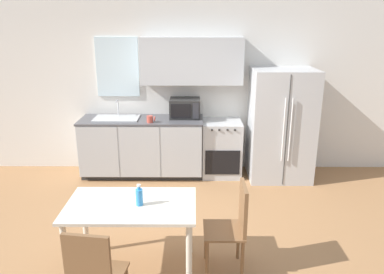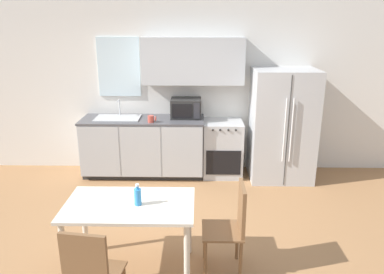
{
  "view_description": "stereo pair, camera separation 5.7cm",
  "coord_description": "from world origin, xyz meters",
  "px_view_note": "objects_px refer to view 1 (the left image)",
  "views": [
    {
      "loc": [
        0.31,
        -3.83,
        2.44
      ],
      "look_at": [
        0.29,
        0.54,
        1.05
      ],
      "focal_mm": 35.0,
      "sensor_mm": 36.0,
      "label": 1
    },
    {
      "loc": [
        0.37,
        -3.83,
        2.44
      ],
      "look_at": [
        0.29,
        0.54,
        1.05
      ],
      "focal_mm": 35.0,
      "sensor_mm": 36.0,
      "label": 2
    }
  ],
  "objects_px": {
    "dining_chair_near": "(93,273)",
    "dining_chair_side": "(234,222)",
    "oven_range": "(221,148)",
    "dining_table": "(131,214)",
    "drink_bottle": "(139,197)",
    "refrigerator": "(281,125)",
    "microwave": "(185,108)",
    "coffee_mug": "(150,119)"
  },
  "relations": [
    {
      "from": "dining_table",
      "to": "microwave",
      "type": "bearing_deg",
      "value": 79.89
    },
    {
      "from": "coffee_mug",
      "to": "drink_bottle",
      "type": "distance_m",
      "value": 2.28
    },
    {
      "from": "oven_range",
      "to": "dining_table",
      "type": "xyz_separation_m",
      "value": [
        -1.04,
        -2.48,
        0.2
      ]
    },
    {
      "from": "dining_chair_side",
      "to": "coffee_mug",
      "type": "bearing_deg",
      "value": 25.37
    },
    {
      "from": "dining_chair_near",
      "to": "dining_chair_side",
      "type": "bearing_deg",
      "value": 41.25
    },
    {
      "from": "refrigerator",
      "to": "drink_bottle",
      "type": "bearing_deg",
      "value": -127.65
    },
    {
      "from": "dining_table",
      "to": "dining_chair_side",
      "type": "bearing_deg",
      "value": 2.04
    },
    {
      "from": "microwave",
      "to": "dining_table",
      "type": "xyz_separation_m",
      "value": [
        -0.46,
        -2.56,
        -0.44
      ]
    },
    {
      "from": "oven_range",
      "to": "dining_chair_side",
      "type": "bearing_deg",
      "value": -91.09
    },
    {
      "from": "oven_range",
      "to": "dining_table",
      "type": "bearing_deg",
      "value": -112.82
    },
    {
      "from": "drink_bottle",
      "to": "microwave",
      "type": "bearing_deg",
      "value": 81.86
    },
    {
      "from": "microwave",
      "to": "dining_chair_side",
      "type": "relative_size",
      "value": 0.51
    },
    {
      "from": "refrigerator",
      "to": "dining_chair_near",
      "type": "height_order",
      "value": "refrigerator"
    },
    {
      "from": "dining_chair_near",
      "to": "dining_chair_side",
      "type": "relative_size",
      "value": 1.0
    },
    {
      "from": "dining_chair_side",
      "to": "drink_bottle",
      "type": "distance_m",
      "value": 0.96
    },
    {
      "from": "dining_chair_near",
      "to": "dining_chair_side",
      "type": "height_order",
      "value": "same"
    },
    {
      "from": "microwave",
      "to": "dining_chair_side",
      "type": "distance_m",
      "value": 2.64
    },
    {
      "from": "refrigerator",
      "to": "dining_chair_side",
      "type": "distance_m",
      "value": 2.56
    },
    {
      "from": "microwave",
      "to": "dining_table",
      "type": "bearing_deg",
      "value": -100.11
    },
    {
      "from": "oven_range",
      "to": "drink_bottle",
      "type": "height_order",
      "value": "drink_bottle"
    },
    {
      "from": "dining_chair_near",
      "to": "dining_chair_side",
      "type": "distance_m",
      "value": 1.42
    },
    {
      "from": "oven_range",
      "to": "dining_table",
      "type": "height_order",
      "value": "oven_range"
    },
    {
      "from": "dining_table",
      "to": "drink_bottle",
      "type": "relative_size",
      "value": 5.82
    },
    {
      "from": "coffee_mug",
      "to": "oven_range",
      "type": "bearing_deg",
      "value": 11.91
    },
    {
      "from": "dining_chair_near",
      "to": "refrigerator",
      "type": "bearing_deg",
      "value": 63.54
    },
    {
      "from": "oven_range",
      "to": "dining_chair_near",
      "type": "xyz_separation_m",
      "value": [
        -1.23,
        -3.23,
        0.09
      ]
    },
    {
      "from": "refrigerator",
      "to": "dining_table",
      "type": "bearing_deg",
      "value": -129.17
    },
    {
      "from": "dining_table",
      "to": "drink_bottle",
      "type": "height_order",
      "value": "drink_bottle"
    },
    {
      "from": "oven_range",
      "to": "refrigerator",
      "type": "xyz_separation_m",
      "value": [
        0.91,
        -0.09,
        0.42
      ]
    },
    {
      "from": "oven_range",
      "to": "coffee_mug",
      "type": "distance_m",
      "value": 1.25
    },
    {
      "from": "microwave",
      "to": "drink_bottle",
      "type": "relative_size",
      "value": 2.22
    },
    {
      "from": "dining_table",
      "to": "drink_bottle",
      "type": "xyz_separation_m",
      "value": [
        0.09,
        -0.02,
        0.2
      ]
    },
    {
      "from": "dining_table",
      "to": "dining_chair_near",
      "type": "height_order",
      "value": "dining_chair_near"
    },
    {
      "from": "refrigerator",
      "to": "dining_chair_near",
      "type": "relative_size",
      "value": 1.85
    },
    {
      "from": "refrigerator",
      "to": "microwave",
      "type": "height_order",
      "value": "refrigerator"
    },
    {
      "from": "refrigerator",
      "to": "dining_chair_side",
      "type": "height_order",
      "value": "refrigerator"
    },
    {
      "from": "refrigerator",
      "to": "dining_table",
      "type": "xyz_separation_m",
      "value": [
        -1.95,
        -2.39,
        -0.22
      ]
    },
    {
      "from": "drink_bottle",
      "to": "dining_chair_near",
      "type": "bearing_deg",
      "value": -110.48
    },
    {
      "from": "oven_range",
      "to": "dining_chair_near",
      "type": "distance_m",
      "value": 3.45
    },
    {
      "from": "refrigerator",
      "to": "dining_table",
      "type": "height_order",
      "value": "refrigerator"
    },
    {
      "from": "microwave",
      "to": "drink_bottle",
      "type": "xyz_separation_m",
      "value": [
        -0.37,
        -2.58,
        -0.25
      ]
    },
    {
      "from": "oven_range",
      "to": "dining_chair_side",
      "type": "xyz_separation_m",
      "value": [
        -0.05,
        -2.44,
        0.09
      ]
    }
  ]
}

